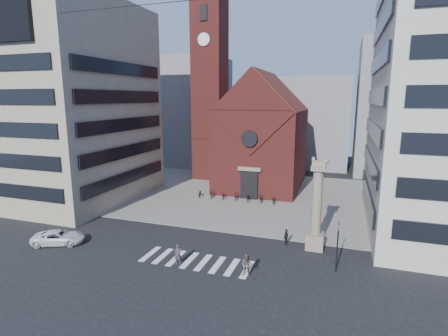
{
  "coord_description": "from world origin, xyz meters",
  "views": [
    {
      "loc": [
        11.85,
        -28.7,
        13.83
      ],
      "look_at": [
        -0.67,
        8.0,
        6.07
      ],
      "focal_mm": 28.0,
      "sensor_mm": 36.0,
      "label": 1
    }
  ],
  "objects_px": {
    "lion_column": "(316,213)",
    "traffic_light": "(337,245)",
    "pedestrian_2": "(286,237)",
    "pedestrian_0": "(178,254)",
    "scooter_0": "(200,193)",
    "pedestrian_1": "(247,265)",
    "white_car": "(59,237)"
  },
  "relations": [
    {
      "from": "traffic_light",
      "to": "lion_column",
      "type": "bearing_deg",
      "value": 116.46
    },
    {
      "from": "lion_column",
      "to": "traffic_light",
      "type": "height_order",
      "value": "lion_column"
    },
    {
      "from": "pedestrian_2",
      "to": "traffic_light",
      "type": "bearing_deg",
      "value": -116.39
    },
    {
      "from": "pedestrian_2",
      "to": "scooter_0",
      "type": "bearing_deg",
      "value": 62.43
    },
    {
      "from": "pedestrian_0",
      "to": "pedestrian_1",
      "type": "distance_m",
      "value": 6.07
    },
    {
      "from": "pedestrian_1",
      "to": "pedestrian_2",
      "type": "height_order",
      "value": "pedestrian_1"
    },
    {
      "from": "pedestrian_2",
      "to": "pedestrian_0",
      "type": "bearing_deg",
      "value": 144.9
    },
    {
      "from": "pedestrian_2",
      "to": "scooter_0",
      "type": "distance_m",
      "value": 19.09
    },
    {
      "from": "pedestrian_1",
      "to": "pedestrian_2",
      "type": "distance_m",
      "value": 7.34
    },
    {
      "from": "pedestrian_0",
      "to": "scooter_0",
      "type": "bearing_deg",
      "value": 77.57
    },
    {
      "from": "white_car",
      "to": "pedestrian_1",
      "type": "xyz_separation_m",
      "value": [
        18.85,
        -0.19,
        0.27
      ]
    },
    {
      "from": "pedestrian_1",
      "to": "traffic_light",
      "type": "bearing_deg",
      "value": 30.29
    },
    {
      "from": "pedestrian_0",
      "to": "pedestrian_2",
      "type": "height_order",
      "value": "pedestrian_0"
    },
    {
      "from": "lion_column",
      "to": "white_car",
      "type": "bearing_deg",
      "value": -163.68
    },
    {
      "from": "pedestrian_1",
      "to": "pedestrian_0",
      "type": "bearing_deg",
      "value": -175.92
    },
    {
      "from": "pedestrian_1",
      "to": "pedestrian_2",
      "type": "relative_size",
      "value": 1.18
    },
    {
      "from": "traffic_light",
      "to": "pedestrian_2",
      "type": "xyz_separation_m",
      "value": [
        -4.68,
        4.0,
        -1.5
      ]
    },
    {
      "from": "white_car",
      "to": "pedestrian_0",
      "type": "distance_m",
      "value": 12.78
    },
    {
      "from": "lion_column",
      "to": "white_car",
      "type": "relative_size",
      "value": 1.83
    },
    {
      "from": "white_car",
      "to": "pedestrian_2",
      "type": "distance_m",
      "value": 21.92
    },
    {
      "from": "lion_column",
      "to": "pedestrian_1",
      "type": "distance_m",
      "value": 8.83
    },
    {
      "from": "scooter_0",
      "to": "lion_column",
      "type": "bearing_deg",
      "value": -52.18
    },
    {
      "from": "lion_column",
      "to": "pedestrian_0",
      "type": "relative_size",
      "value": 4.97
    },
    {
      "from": "lion_column",
      "to": "white_car",
      "type": "xyz_separation_m",
      "value": [
        -23.5,
        -6.88,
        -2.8
      ]
    },
    {
      "from": "white_car",
      "to": "pedestrian_0",
      "type": "relative_size",
      "value": 2.72
    },
    {
      "from": "lion_column",
      "to": "pedestrian_2",
      "type": "relative_size",
      "value": 5.5
    },
    {
      "from": "lion_column",
      "to": "pedestrian_0",
      "type": "distance_m",
      "value": 13.02
    },
    {
      "from": "traffic_light",
      "to": "pedestrian_1",
      "type": "distance_m",
      "value": 7.44
    },
    {
      "from": "white_car",
      "to": "scooter_0",
      "type": "xyz_separation_m",
      "value": [
        6.57,
        19.58,
        -0.1
      ]
    },
    {
      "from": "traffic_light",
      "to": "scooter_0",
      "type": "height_order",
      "value": "traffic_light"
    },
    {
      "from": "white_car",
      "to": "pedestrian_1",
      "type": "distance_m",
      "value": 18.85
    },
    {
      "from": "pedestrian_2",
      "to": "lion_column",
      "type": "bearing_deg",
      "value": -75.85
    }
  ]
}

